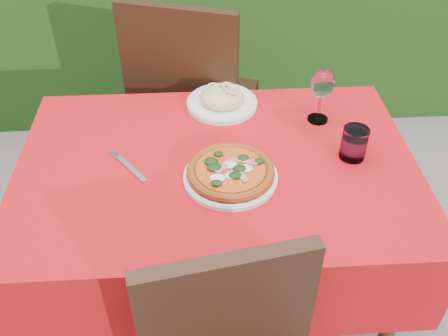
{
  "coord_description": "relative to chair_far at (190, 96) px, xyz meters",
  "views": [
    {
      "loc": [
        -0.05,
        -1.21,
        1.75
      ],
      "look_at": [
        0.02,
        -0.05,
        0.77
      ],
      "focal_mm": 40.0,
      "sensor_mm": 36.0,
      "label": 1
    }
  ],
  "objects": [
    {
      "name": "pizza_plate",
      "position": [
        0.12,
        -0.72,
        0.18
      ],
      "size": [
        0.34,
        0.34,
        0.05
      ],
      "rotation": [
        0.0,
        0.0,
        -0.42
      ],
      "color": "silver",
      "rests_on": "dining_table"
    },
    {
      "name": "dining_table",
      "position": [
        0.08,
        -0.64,
        -0.0
      ],
      "size": [
        1.26,
        0.86,
        0.75
      ],
      "color": "#4E3419",
      "rests_on": "ground"
    },
    {
      "name": "water_glass",
      "position": [
        0.52,
        -0.64,
        0.2
      ],
      "size": [
        0.08,
        0.08,
        0.11
      ],
      "color": "white",
      "rests_on": "dining_table"
    },
    {
      "name": "fork",
      "position": [
        -0.18,
        -0.66,
        0.15
      ],
      "size": [
        0.15,
        0.19,
        0.01
      ],
      "primitive_type": "cube",
      "rotation": [
        0.0,
        0.0,
        0.64
      ],
      "color": "silver",
      "rests_on": "dining_table"
    },
    {
      "name": "chair_far",
      "position": [
        0.0,
        0.0,
        0.0
      ],
      "size": [
        0.6,
        0.6,
        1.04
      ],
      "rotation": [
        0.0,
        0.0,
        2.82
      ],
      "color": "black",
      "rests_on": "ground"
    },
    {
      "name": "wine_glass",
      "position": [
        0.45,
        -0.43,
        0.29
      ],
      "size": [
        0.08,
        0.08,
        0.2
      ],
      "color": "silver",
      "rests_on": "dining_table"
    },
    {
      "name": "pasta_plate",
      "position": [
        0.12,
        -0.32,
        0.18
      ],
      "size": [
        0.26,
        0.26,
        0.07
      ],
      "rotation": [
        0.0,
        0.0,
        -0.03
      ],
      "color": "white",
      "rests_on": "dining_table"
    },
    {
      "name": "ground",
      "position": [
        0.08,
        -0.64,
        -0.6
      ],
      "size": [
        60.0,
        60.0,
        0.0
      ],
      "primitive_type": "plane",
      "color": "slate",
      "rests_on": "ground"
    }
  ]
}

